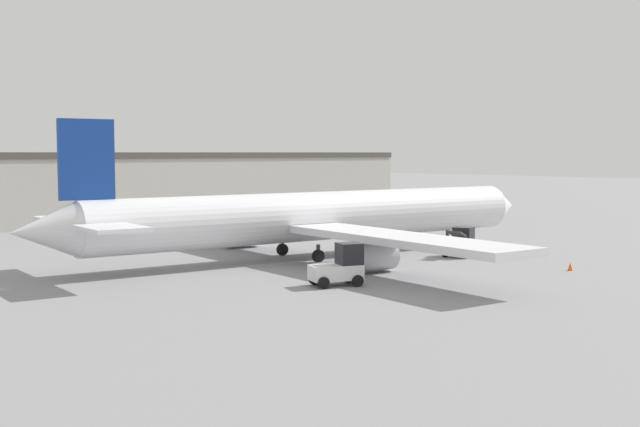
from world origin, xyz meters
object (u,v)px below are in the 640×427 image
(ground_crew_worker, at_px, (469,239))
(airplane, at_px, (310,218))
(safety_cone_near, at_px, (570,267))
(baggage_tug, at_px, (375,250))
(belt_loader_truck, at_px, (461,243))
(pushback_tug, at_px, (340,267))

(ground_crew_worker, bearing_deg, airplane, -177.27)
(ground_crew_worker, xyz_separation_m, safety_cone_near, (-4.19, -11.45, -0.64))
(baggage_tug, distance_m, belt_loader_truck, 8.21)
(ground_crew_worker, height_order, belt_loader_truck, belt_loader_truck)
(belt_loader_truck, distance_m, safety_cone_near, 9.75)
(belt_loader_truck, distance_m, pushback_tug, 16.66)
(belt_loader_truck, height_order, pushback_tug, pushback_tug)
(airplane, relative_size, pushback_tug, 12.96)
(airplane, distance_m, belt_loader_truck, 11.83)
(ground_crew_worker, distance_m, pushback_tug, 20.39)
(ground_crew_worker, bearing_deg, baggage_tug, -151.86)
(belt_loader_truck, relative_size, pushback_tug, 0.91)
(belt_loader_truck, xyz_separation_m, safety_cone_near, (-0.78, -9.68, -0.77))
(safety_cone_near, bearing_deg, baggage_tug, 123.06)
(airplane, distance_m, pushback_tug, 13.04)
(pushback_tug, bearing_deg, ground_crew_worker, 37.32)
(ground_crew_worker, xyz_separation_m, baggage_tug, (-11.48, -0.25, 0.09))
(baggage_tug, height_order, pushback_tug, pushback_tug)
(belt_loader_truck, bearing_deg, baggage_tug, 153.81)
(airplane, bearing_deg, pushback_tug, -116.60)
(belt_loader_truck, bearing_deg, safety_cone_near, -110.12)
(baggage_tug, relative_size, safety_cone_near, 5.19)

